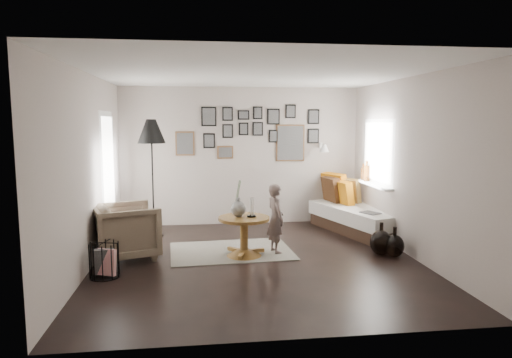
{
  "coord_description": "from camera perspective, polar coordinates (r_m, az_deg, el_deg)",
  "views": [
    {
      "loc": [
        -0.8,
        -6.23,
        1.95
      ],
      "look_at": [
        0.05,
        0.5,
        1.1
      ],
      "focal_mm": 32.0,
      "sensor_mm": 36.0,
      "label": 1
    }
  ],
  "objects": [
    {
      "name": "ceiling",
      "position": [
        6.31,
        0.12,
        13.06
      ],
      "size": [
        4.8,
        4.8,
        0.0
      ],
      "primitive_type": "plane",
      "rotation": [
        3.14,
        0.0,
        0.0
      ],
      "color": "white",
      "rests_on": "wall_back"
    },
    {
      "name": "armchair",
      "position": [
        6.82,
        -15.92,
        -6.3
      ],
      "size": [
        1.1,
        1.09,
        0.79
      ],
      "primitive_type": "imported",
      "rotation": [
        0.0,
        0.0,
        1.91
      ],
      "color": "brown",
      "rests_on": "ground"
    },
    {
      "name": "wall_right",
      "position": [
        6.96,
        18.82,
        1.41
      ],
      "size": [
        0.0,
        4.8,
        4.8
      ],
      "primitive_type": "plane",
      "rotation": [
        1.57,
        0.0,
        -1.57
      ],
      "color": "#AA9D95",
      "rests_on": "ground"
    },
    {
      "name": "magazine_basket",
      "position": [
        6.14,
        -18.42,
        -9.61
      ],
      "size": [
        0.43,
        0.43,
        0.44
      ],
      "rotation": [
        0.0,
        0.0,
        -0.25
      ],
      "color": "black",
      "rests_on": "ground"
    },
    {
      "name": "wall_sconce",
      "position": [
        8.7,
        8.51,
        3.85
      ],
      "size": [
        0.18,
        0.36,
        0.16
      ],
      "color": "white",
      "rests_on": "wall_back"
    },
    {
      "name": "armchair_cushion",
      "position": [
        6.85,
        -15.64,
        -5.52
      ],
      "size": [
        0.45,
        0.46,
        0.16
      ],
      "primitive_type": "cube",
      "rotation": [
        -0.21,
        0.0,
        0.3
      ],
      "color": "white",
      "rests_on": "armchair"
    },
    {
      "name": "demijohn_large",
      "position": [
        7.02,
        15.35,
        -7.65
      ],
      "size": [
        0.32,
        0.32,
        0.49
      ],
      "color": "black",
      "rests_on": "ground"
    },
    {
      "name": "ground",
      "position": [
        6.57,
        0.11,
        -10.11
      ],
      "size": [
        4.8,
        4.8,
        0.0
      ],
      "primitive_type": "plane",
      "color": "black",
      "rests_on": "ground"
    },
    {
      "name": "pedestal_table",
      "position": [
        6.69,
        -1.51,
        -7.4
      ],
      "size": [
        0.74,
        0.74,
        0.59
      ],
      "rotation": [
        0.0,
        0.0,
        -0.02
      ],
      "color": "brown",
      "rests_on": "ground"
    },
    {
      "name": "magazine_on_daybed",
      "position": [
        7.77,
        14.1,
        -4.12
      ],
      "size": [
        0.34,
        0.37,
        0.02
      ],
      "primitive_type": "cube",
      "rotation": [
        0.0,
        0.0,
        0.48
      ],
      "color": "black",
      "rests_on": "daybed"
    },
    {
      "name": "daybed",
      "position": [
        8.4,
        12.47,
        -4.36
      ],
      "size": [
        1.41,
        2.16,
        0.98
      ],
      "rotation": [
        0.0,
        0.0,
        0.3
      ],
      "color": "black",
      "rests_on": "ground"
    },
    {
      "name": "demijohn_small",
      "position": [
        6.98,
        16.9,
        -7.98
      ],
      "size": [
        0.29,
        0.29,
        0.44
      ],
      "color": "black",
      "rests_on": "ground"
    },
    {
      "name": "door_left",
      "position": [
        7.62,
        -18.0,
        0.01
      ],
      "size": [
        0.0,
        2.14,
        2.14
      ],
      "color": "white",
      "rests_on": "wall_left"
    },
    {
      "name": "child",
      "position": [
        6.82,
        2.47,
        -4.97
      ],
      "size": [
        0.34,
        0.43,
        1.04
      ],
      "primitive_type": "imported",
      "rotation": [
        0.0,
        0.0,
        1.83
      ],
      "color": "#64534F",
      "rests_on": "ground"
    },
    {
      "name": "gallery_wall",
      "position": [
        8.68,
        0.0,
        5.78
      ],
      "size": [
        2.74,
        0.03,
        1.08
      ],
      "color": "brown",
      "rests_on": "wall_back"
    },
    {
      "name": "vase",
      "position": [
        6.59,
        -2.23,
        -3.36
      ],
      "size": [
        0.21,
        0.21,
        0.53
      ],
      "color": "black",
      "rests_on": "pedestal_table"
    },
    {
      "name": "wall_front",
      "position": [
        3.96,
        4.53,
        -2.31
      ],
      "size": [
        4.5,
        0.0,
        4.5
      ],
      "primitive_type": "plane",
      "rotation": [
        -1.57,
        0.0,
        0.0
      ],
      "color": "#AA9D95",
      "rests_on": "ground"
    },
    {
      "name": "rug",
      "position": [
        7.01,
        -3.12,
        -8.98
      ],
      "size": [
        1.89,
        1.38,
        0.01
      ],
      "primitive_type": "cube",
      "rotation": [
        0.0,
        0.0,
        0.06
      ],
      "color": "beige",
      "rests_on": "ground"
    },
    {
      "name": "candles",
      "position": [
        6.6,
        -0.57,
        -3.6
      ],
      "size": [
        0.13,
        0.13,
        0.28
      ],
      "color": "black",
      "rests_on": "pedestal_table"
    },
    {
      "name": "wall_left",
      "position": [
        6.43,
        -20.2,
        0.9
      ],
      "size": [
        0.0,
        4.8,
        4.8
      ],
      "primitive_type": "plane",
      "rotation": [
        1.57,
        0.0,
        1.57
      ],
      "color": "#AA9D95",
      "rests_on": "ground"
    },
    {
      "name": "window_right",
      "position": [
        8.19,
        14.15,
        -0.21
      ],
      "size": [
        0.15,
        1.32,
        1.3
      ],
      "color": "white",
      "rests_on": "wall_right"
    },
    {
      "name": "wall_back",
      "position": [
        8.69,
        -1.89,
        2.85
      ],
      "size": [
        4.5,
        0.0,
        4.5
      ],
      "primitive_type": "plane",
      "rotation": [
        1.57,
        0.0,
        0.0
      ],
      "color": "#AA9D95",
      "rests_on": "ground"
    },
    {
      "name": "floor_lamp",
      "position": [
        7.85,
        -12.94,
        5.29
      ],
      "size": [
        0.47,
        0.47,
        2.0
      ],
      "rotation": [
        0.0,
        0.0,
        -0.13
      ],
      "color": "black",
      "rests_on": "ground"
    }
  ]
}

